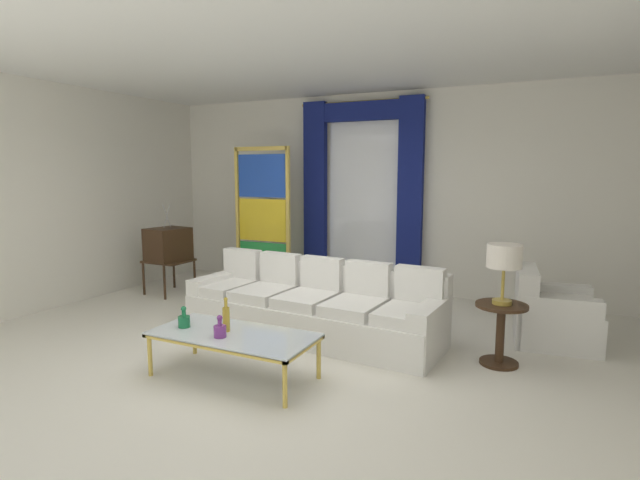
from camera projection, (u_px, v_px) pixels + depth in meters
name	position (u px, v px, depth m)	size (l,w,h in m)	color
ground_plane	(281.00, 353.00, 4.98)	(16.00, 16.00, 0.00)	silver
wall_rear	(380.00, 193.00, 7.50)	(8.00, 0.12, 3.00)	white
wall_left	(75.00, 195.00, 6.87)	(0.12, 7.00, 3.00)	white
ceiling_slab	(315.00, 60.00, 5.27)	(8.00, 7.60, 0.04)	white
curtained_window	(361.00, 177.00, 7.43)	(2.00, 0.17, 2.70)	white
couch_white_long	(315.00, 308.00, 5.53)	(2.97, 1.13, 0.86)	white
coffee_table	(233.00, 336.00, 4.35)	(1.48, 0.69, 0.41)	silver
bottle_blue_decanter	(220.00, 330.00, 4.23)	(0.11, 0.11, 0.20)	#753384
bottle_crystal_tall	(184.00, 320.00, 4.50)	(0.11, 0.11, 0.20)	#196B3D
bottle_amber_squat	(226.00, 318.00, 4.37)	(0.06, 0.06, 0.31)	gold
vintage_tv	(168.00, 246.00, 7.33)	(0.62, 0.66, 1.35)	#382314
armchair_white	(550.00, 316.00, 5.26)	(0.90, 0.89, 0.80)	white
stained_glass_divider	(262.00, 223.00, 7.44)	(0.95, 0.05, 2.20)	gold
peacock_figurine	(275.00, 285.00, 7.02)	(0.44, 0.60, 0.50)	beige
round_side_table	(501.00, 328.00, 4.64)	(0.48, 0.48, 0.59)	#382314
table_lamp_brass	(504.00, 259.00, 4.55)	(0.32, 0.32, 0.57)	#B29338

